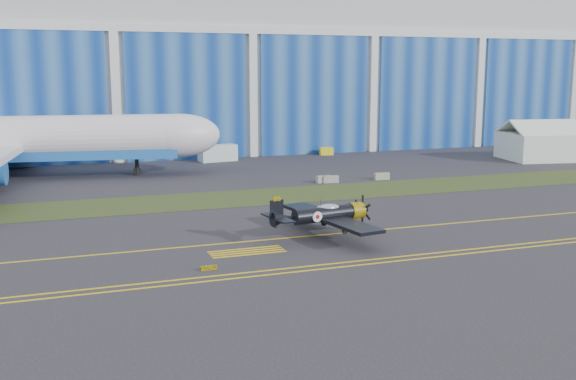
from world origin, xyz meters
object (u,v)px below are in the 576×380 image
object	(u,v)px
tent	(548,139)
shipping_container	(218,153)
tug	(326,151)
warbird	(324,214)

from	to	relation	value
tent	shipping_container	world-z (taller)	tent
tug	tent	bearing A→B (deg)	-17.48
warbird	shipping_container	size ratio (longest dim) A/B	2.42
warbird	tug	world-z (taller)	warbird
tent	shipping_container	distance (m)	53.15
shipping_container	warbird	bearing A→B (deg)	-102.86
warbird	tent	size ratio (longest dim) A/B	0.92
shipping_container	tug	xyz separation A→B (m)	(19.28, 1.50, -0.64)
warbird	tug	distance (m)	57.52
warbird	shipping_container	xyz separation A→B (m)	(3.45, 51.32, -0.75)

